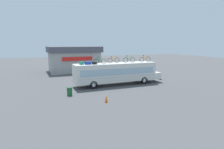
{
  "coord_description": "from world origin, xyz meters",
  "views": [
    {
      "loc": [
        -10.44,
        -23.52,
        5.64
      ],
      "look_at": [
        -0.53,
        0.0,
        1.47
      ],
      "focal_mm": 30.52,
      "sensor_mm": 36.0,
      "label": 1
    }
  ],
  "objects_px": {
    "luggage_bag_2": "(88,63)",
    "trash_bin": "(70,91)",
    "rooftop_bicycle_4": "(145,59)",
    "luggage_bag_1": "(81,63)",
    "rooftop_bicycle_3": "(129,60)",
    "luggage_bag_3": "(94,63)",
    "rooftop_bicycle_2": "(113,60)",
    "rooftop_bicycle_1": "(100,61)",
    "traffic_cone": "(106,99)",
    "bus": "(117,72)"
  },
  "relations": [
    {
      "from": "rooftop_bicycle_1",
      "to": "trash_bin",
      "type": "bearing_deg",
      "value": -149.26
    },
    {
      "from": "bus",
      "to": "rooftop_bicycle_2",
      "type": "distance_m",
      "value": 1.75
    },
    {
      "from": "luggage_bag_1",
      "to": "rooftop_bicycle_3",
      "type": "height_order",
      "value": "rooftop_bicycle_3"
    },
    {
      "from": "rooftop_bicycle_4",
      "to": "rooftop_bicycle_3",
      "type": "bearing_deg",
      "value": 170.83
    },
    {
      "from": "rooftop_bicycle_1",
      "to": "luggage_bag_3",
      "type": "bearing_deg",
      "value": 170.7
    },
    {
      "from": "rooftop_bicycle_4",
      "to": "traffic_cone",
      "type": "relative_size",
      "value": 2.68
    },
    {
      "from": "luggage_bag_2",
      "to": "luggage_bag_3",
      "type": "bearing_deg",
      "value": -9.11
    },
    {
      "from": "luggage_bag_1",
      "to": "rooftop_bicycle_4",
      "type": "bearing_deg",
      "value": -1.6
    },
    {
      "from": "luggage_bag_2",
      "to": "rooftop_bicycle_3",
      "type": "bearing_deg",
      "value": 2.72
    },
    {
      "from": "bus",
      "to": "rooftop_bicycle_4",
      "type": "relative_size",
      "value": 7.03
    },
    {
      "from": "traffic_cone",
      "to": "rooftop_bicycle_4",
      "type": "bearing_deg",
      "value": 38.08
    },
    {
      "from": "traffic_cone",
      "to": "luggage_bag_3",
      "type": "bearing_deg",
      "value": 81.81
    },
    {
      "from": "luggage_bag_2",
      "to": "rooftop_bicycle_1",
      "type": "distance_m",
      "value": 1.56
    },
    {
      "from": "rooftop_bicycle_4",
      "to": "bus",
      "type": "bearing_deg",
      "value": 176.37
    },
    {
      "from": "luggage_bag_3",
      "to": "rooftop_bicycle_2",
      "type": "height_order",
      "value": "rooftop_bicycle_2"
    },
    {
      "from": "luggage_bag_2",
      "to": "trash_bin",
      "type": "xyz_separation_m",
      "value": [
        -2.95,
        -2.91,
        -2.72
      ]
    },
    {
      "from": "rooftop_bicycle_4",
      "to": "luggage_bag_3",
      "type": "bearing_deg",
      "value": -179.74
    },
    {
      "from": "rooftop_bicycle_2",
      "to": "trash_bin",
      "type": "height_order",
      "value": "rooftop_bicycle_2"
    },
    {
      "from": "luggage_bag_2",
      "to": "rooftop_bicycle_1",
      "type": "height_order",
      "value": "rooftop_bicycle_1"
    },
    {
      "from": "rooftop_bicycle_4",
      "to": "trash_bin",
      "type": "bearing_deg",
      "value": -166.08
    },
    {
      "from": "rooftop_bicycle_2",
      "to": "trash_bin",
      "type": "xyz_separation_m",
      "value": [
        -6.73,
        -3.5,
        -2.94
      ]
    },
    {
      "from": "luggage_bag_2",
      "to": "traffic_cone",
      "type": "relative_size",
      "value": 1.12
    },
    {
      "from": "luggage_bag_2",
      "to": "rooftop_bicycle_4",
      "type": "distance_m",
      "value": 8.4
    },
    {
      "from": "traffic_cone",
      "to": "luggage_bag_2",
      "type": "bearing_deg",
      "value": 88.66
    },
    {
      "from": "rooftop_bicycle_1",
      "to": "luggage_bag_1",
      "type": "bearing_deg",
      "value": 169.96
    },
    {
      "from": "rooftop_bicycle_3",
      "to": "rooftop_bicycle_1",
      "type": "bearing_deg",
      "value": -173.26
    },
    {
      "from": "luggage_bag_3",
      "to": "rooftop_bicycle_4",
      "type": "relative_size",
      "value": 0.33
    },
    {
      "from": "luggage_bag_3",
      "to": "traffic_cone",
      "type": "height_order",
      "value": "luggage_bag_3"
    },
    {
      "from": "rooftop_bicycle_4",
      "to": "trash_bin",
      "type": "relative_size",
      "value": 1.98
    },
    {
      "from": "rooftop_bicycle_2",
      "to": "rooftop_bicycle_4",
      "type": "height_order",
      "value": "rooftop_bicycle_4"
    },
    {
      "from": "rooftop_bicycle_3",
      "to": "traffic_cone",
      "type": "xyz_separation_m",
      "value": [
        -6.2,
        -7.09,
        -3.07
      ]
    },
    {
      "from": "rooftop_bicycle_2",
      "to": "rooftop_bicycle_4",
      "type": "bearing_deg",
      "value": -8.42
    },
    {
      "from": "luggage_bag_3",
      "to": "rooftop_bicycle_3",
      "type": "xyz_separation_m",
      "value": [
        5.24,
        0.42,
        0.26
      ]
    },
    {
      "from": "bus",
      "to": "luggage_bag_2",
      "type": "xyz_separation_m",
      "value": [
        -4.12,
        -0.18,
        1.45
      ]
    },
    {
      "from": "luggage_bag_1",
      "to": "rooftop_bicycle_1",
      "type": "relative_size",
      "value": 0.3
    },
    {
      "from": "rooftop_bicycle_4",
      "to": "traffic_cone",
      "type": "xyz_separation_m",
      "value": [
        -8.56,
        -6.71,
        -3.07
      ]
    },
    {
      "from": "luggage_bag_2",
      "to": "traffic_cone",
      "type": "height_order",
      "value": "luggage_bag_2"
    },
    {
      "from": "bus",
      "to": "rooftop_bicycle_1",
      "type": "distance_m",
      "value": 3.11
    },
    {
      "from": "rooftop_bicycle_3",
      "to": "trash_bin",
      "type": "relative_size",
      "value": 2.03
    },
    {
      "from": "luggage_bag_1",
      "to": "traffic_cone",
      "type": "xyz_separation_m",
      "value": [
        0.64,
        -6.96,
        -2.85
      ]
    },
    {
      "from": "bus",
      "to": "trash_bin",
      "type": "xyz_separation_m",
      "value": [
        -7.07,
        -3.09,
        -1.27
      ]
    },
    {
      "from": "rooftop_bicycle_1",
      "to": "rooftop_bicycle_2",
      "type": "bearing_deg",
      "value": 20.34
    },
    {
      "from": "rooftop_bicycle_1",
      "to": "rooftop_bicycle_3",
      "type": "distance_m",
      "value": 4.55
    },
    {
      "from": "luggage_bag_1",
      "to": "traffic_cone",
      "type": "relative_size",
      "value": 0.79
    },
    {
      "from": "luggage_bag_1",
      "to": "rooftop_bicycle_1",
      "type": "xyz_separation_m",
      "value": [
        2.32,
        -0.41,
        0.2
      ]
    },
    {
      "from": "luggage_bag_1",
      "to": "trash_bin",
      "type": "height_order",
      "value": "luggage_bag_1"
    },
    {
      "from": "rooftop_bicycle_1",
      "to": "rooftop_bicycle_4",
      "type": "height_order",
      "value": "rooftop_bicycle_4"
    },
    {
      "from": "luggage_bag_2",
      "to": "rooftop_bicycle_1",
      "type": "bearing_deg",
      "value": -9.2
    },
    {
      "from": "bus",
      "to": "rooftop_bicycle_4",
      "type": "distance_m",
      "value": 4.61
    },
    {
      "from": "rooftop_bicycle_2",
      "to": "bus",
      "type": "bearing_deg",
      "value": -50.64
    }
  ]
}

